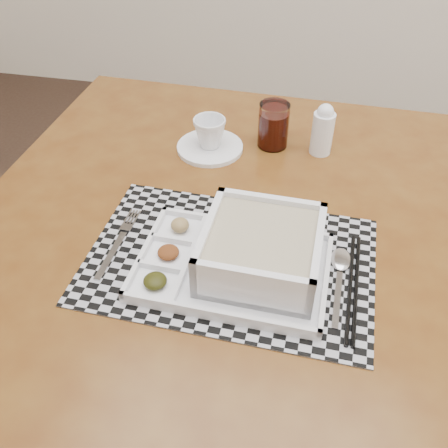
% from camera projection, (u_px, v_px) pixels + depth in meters
% --- Properties ---
extents(dining_table, '(1.07, 1.07, 0.78)m').
position_uv_depth(dining_table, '(238.00, 251.00, 1.00)').
color(dining_table, '#542A0F').
rests_on(dining_table, ground).
extents(placemat, '(0.50, 0.34, 0.00)m').
position_uv_depth(placemat, '(230.00, 260.00, 0.87)').
color(placemat, '#A3A2AA').
rests_on(placemat, dining_table).
extents(serving_tray, '(0.33, 0.23, 0.09)m').
position_uv_depth(serving_tray, '(253.00, 255.00, 0.83)').
color(serving_tray, white).
rests_on(serving_tray, placemat).
extents(fork, '(0.02, 0.19, 0.00)m').
position_uv_depth(fork, '(119.00, 241.00, 0.90)').
color(fork, silver).
rests_on(fork, placemat).
extents(spoon, '(0.04, 0.18, 0.01)m').
position_uv_depth(spoon, '(340.00, 265.00, 0.86)').
color(spoon, silver).
rests_on(spoon, placemat).
extents(chopsticks, '(0.02, 0.24, 0.01)m').
position_uv_depth(chopsticks, '(353.00, 287.00, 0.82)').
color(chopsticks, black).
rests_on(chopsticks, placemat).
extents(saucer, '(0.15, 0.15, 0.01)m').
position_uv_depth(saucer, '(210.00, 147.00, 1.13)').
color(saucer, white).
rests_on(saucer, dining_table).
extents(cup, '(0.08, 0.08, 0.07)m').
position_uv_depth(cup, '(210.00, 133.00, 1.10)').
color(cup, white).
rests_on(cup, saucer).
extents(juice_glass, '(0.07, 0.07, 0.10)m').
position_uv_depth(juice_glass, '(273.00, 127.00, 1.12)').
color(juice_glass, white).
rests_on(juice_glass, dining_table).
extents(creamer_bottle, '(0.05, 0.05, 0.12)m').
position_uv_depth(creamer_bottle, '(323.00, 130.00, 1.09)').
color(creamer_bottle, white).
rests_on(creamer_bottle, dining_table).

